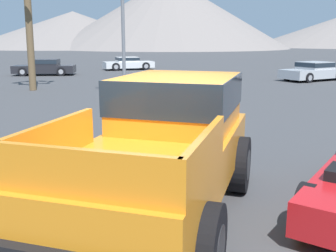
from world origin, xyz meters
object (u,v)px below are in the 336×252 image
object	(u,v)px
orange_pickup_truck	(168,138)
parked_car_white	(128,63)
parked_car_dark	(45,67)
parked_car_silver	(314,71)

from	to	relation	value
orange_pickup_truck	parked_car_white	size ratio (longest dim) A/B	1.16
parked_car_dark	parked_car_white	bearing A→B (deg)	-52.57
orange_pickup_truck	parked_car_white	xyz separation A→B (m)	(-6.44, 28.33, -0.61)
parked_car_dark	orange_pickup_truck	bearing A→B (deg)	-163.22
parked_car_dark	parked_car_silver	size ratio (longest dim) A/B	0.99
orange_pickup_truck	parked_car_silver	world-z (taller)	orange_pickup_truck
orange_pickup_truck	parked_car_dark	xyz separation A→B (m)	(-11.60, 22.63, -0.58)
orange_pickup_truck	parked_car_white	distance (m)	29.05
parked_car_dark	parked_car_silver	distance (m)	19.10
parked_car_dark	parked_car_silver	bearing A→B (deg)	-105.87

